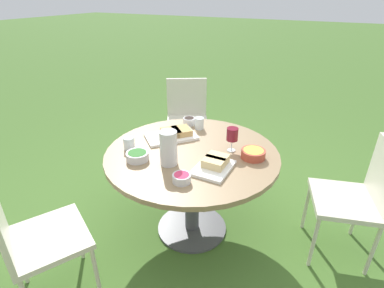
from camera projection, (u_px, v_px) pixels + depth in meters
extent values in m
plane|color=#446B2B|center=(192.00, 228.00, 2.46)|extent=(40.00, 40.00, 0.00)
cylinder|color=#4C4C51|center=(192.00, 227.00, 2.46)|extent=(0.56, 0.56, 0.02)
cylinder|color=#4C4C51|center=(192.00, 193.00, 2.30)|extent=(0.11, 0.11, 0.66)
cylinder|color=#8C7251|center=(192.00, 154.00, 2.14)|extent=(1.23, 1.23, 0.03)
cube|color=beige|center=(49.00, 238.00, 1.75)|extent=(0.59, 0.58, 0.04)
cylinder|color=beige|center=(97.00, 274.00, 1.80)|extent=(0.03, 0.03, 0.43)
cylinder|color=beige|center=(78.00, 235.00, 2.09)|extent=(0.03, 0.03, 0.43)
cylinder|color=beige|center=(19.00, 259.00, 1.91)|extent=(0.03, 0.03, 0.43)
cube|color=beige|center=(344.00, 201.00, 2.06)|extent=(0.52, 0.54, 0.04)
cylinder|color=beige|center=(306.00, 206.00, 2.37)|extent=(0.03, 0.03, 0.43)
cylinder|color=beige|center=(314.00, 242.00, 2.03)|extent=(0.03, 0.03, 0.43)
cylinder|color=beige|center=(357.00, 212.00, 2.30)|extent=(0.03, 0.03, 0.43)
cylinder|color=beige|center=(373.00, 251.00, 1.96)|extent=(0.03, 0.03, 0.43)
cube|color=beige|center=(187.00, 123.00, 3.27)|extent=(0.59, 0.58, 0.04)
cube|color=beige|center=(187.00, 97.00, 3.34)|extent=(0.40, 0.25, 0.42)
cylinder|color=beige|center=(170.00, 150.00, 3.21)|extent=(0.03, 0.03, 0.43)
cylinder|color=beige|center=(206.00, 149.00, 3.22)|extent=(0.03, 0.03, 0.43)
cylinder|color=beige|center=(171.00, 135.00, 3.54)|extent=(0.03, 0.03, 0.43)
cylinder|color=beige|center=(203.00, 134.00, 3.55)|extent=(0.03, 0.03, 0.43)
cylinder|color=silver|center=(169.00, 148.00, 1.93)|extent=(0.11, 0.11, 0.23)
cone|color=silver|center=(161.00, 133.00, 1.91)|extent=(0.03, 0.03, 0.03)
cylinder|color=silver|center=(231.00, 150.00, 2.14)|extent=(0.06, 0.06, 0.01)
cylinder|color=silver|center=(232.00, 145.00, 2.12)|extent=(0.01, 0.01, 0.08)
cylinder|color=maroon|center=(232.00, 134.00, 2.08)|extent=(0.08, 0.08, 0.09)
cube|color=white|center=(171.00, 136.00, 2.33)|extent=(0.43, 0.44, 0.02)
cube|color=tan|center=(182.00, 131.00, 2.34)|extent=(0.20, 0.20, 0.04)
cube|color=tan|center=(171.00, 133.00, 2.31)|extent=(0.20, 0.20, 0.04)
cube|color=white|center=(213.00, 168.00, 1.92)|extent=(0.21, 0.28, 0.02)
cube|color=#E0C184|center=(217.00, 159.00, 1.95)|extent=(0.14, 0.10, 0.05)
cube|color=#E0C184|center=(214.00, 163.00, 1.90)|extent=(0.14, 0.10, 0.05)
cylinder|color=#B74733|center=(253.00, 154.00, 2.04)|extent=(0.17, 0.17, 0.06)
cylinder|color=#E0C147|center=(253.00, 152.00, 2.03)|extent=(0.14, 0.14, 0.03)
cylinder|color=silver|center=(137.00, 156.00, 2.02)|extent=(0.15, 0.15, 0.06)
cylinder|color=#387533|center=(137.00, 154.00, 2.01)|extent=(0.12, 0.12, 0.02)
cylinder|color=silver|center=(189.00, 121.00, 2.55)|extent=(0.10, 0.10, 0.06)
cylinder|color=#2D231E|center=(189.00, 119.00, 2.54)|extent=(0.08, 0.08, 0.03)
cylinder|color=silver|center=(182.00, 178.00, 1.78)|extent=(0.11, 0.11, 0.05)
cylinder|color=#D6385B|center=(182.00, 176.00, 1.78)|extent=(0.09, 0.09, 0.02)
cylinder|color=silver|center=(129.00, 143.00, 2.15)|extent=(0.08, 0.08, 0.09)
cylinder|color=silver|center=(199.00, 123.00, 2.47)|extent=(0.08, 0.08, 0.10)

